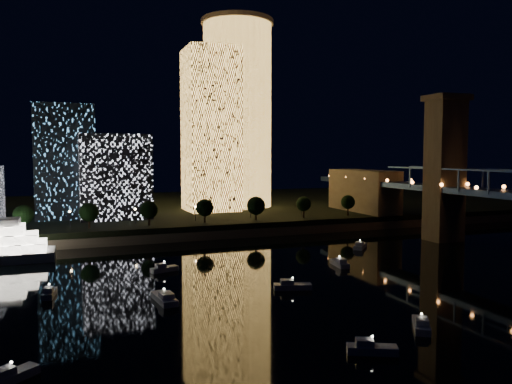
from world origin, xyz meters
TOP-DOWN VIEW (x-y plane):
  - ground at (0.00, 0.00)m, footprint 520.00×520.00m
  - far_bank at (0.00, 160.00)m, footprint 420.00×160.00m
  - seawall at (0.00, 82.00)m, footprint 420.00×6.00m
  - tower_cylindrical at (19.95, 139.03)m, footprint 34.00×34.00m
  - tower_rectangular at (3.41, 126.78)m, footprint 22.25×22.25m
  - midrise_blocks at (-65.34, 122.26)m, footprint 83.92×43.62m
  - motorboats at (-5.62, 9.09)m, footprint 131.06×80.00m
  - esplanade_trees at (-30.53, 88.00)m, footprint 165.90×6.97m
  - street_lamps at (-34.00, 94.00)m, footprint 132.70×0.70m

SIDE VIEW (x-z plane):
  - ground at x=0.00m, z-range 0.00..0.00m
  - motorboats at x=-5.62m, z-range -0.58..2.20m
  - seawall at x=0.00m, z-range 0.00..3.00m
  - far_bank at x=0.00m, z-range 0.00..5.00m
  - street_lamps at x=-34.00m, z-range 6.20..11.85m
  - esplanade_trees at x=-30.53m, z-range 5.98..14.96m
  - midrise_blocks at x=-65.34m, z-range 0.62..44.64m
  - tower_rectangular at x=3.41m, z-range 5.00..75.81m
  - tower_cylindrical at x=19.95m, z-range 5.13..92.66m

